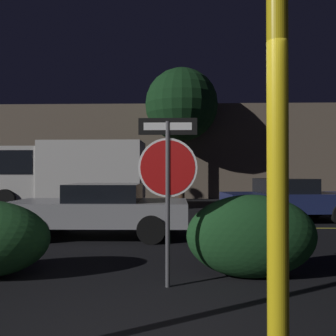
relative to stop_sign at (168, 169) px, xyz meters
The scene contains 9 objects.
road_center_stripe 5.44m from the stop_sign, 93.26° to the left, with size 36.23×0.12×0.01m, color gold.
stop_sign is the anchor object (origin of this frame).
yellow_pole_right 2.22m from the stop_sign, 66.11° to the right, with size 0.16×0.16×3.17m, color yellow.
hedge_bush_2 1.58m from the stop_sign, 21.30° to the left, with size 1.85×0.81×1.18m, color #19421E.
passing_car_2 4.23m from the stop_sign, 114.00° to the left, with size 4.17×2.02×1.23m.
passing_car_3 7.49m from the stop_sign, 62.27° to the left, with size 4.11×2.18×1.30m.
delivery_truck 11.34m from the stop_sign, 114.53° to the left, with size 6.51×2.43×2.73m.
tree_0 15.36m from the stop_sign, 88.91° to the left, with size 3.87×3.87×7.02m.
building_backdrop 17.73m from the stop_sign, 95.22° to the left, with size 24.64×3.11×5.35m, color #6B5B4C.
Camera 1 is at (0.44, -3.02, 1.50)m, focal length 40.00 mm.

